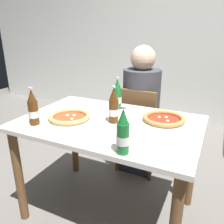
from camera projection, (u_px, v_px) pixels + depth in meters
The scene contains 12 objects.
ground_plane at pixel (109, 210), 1.80m from camera, with size 8.00×8.00×0.00m, color slate.
back_wall_tiled at pixel (178, 32), 3.22m from camera, with size 7.00×0.10×2.60m, color white.
dining_table_main at pixel (109, 137), 1.59m from camera, with size 1.20×0.80×0.75m.
chair_behind_table at pixel (138, 126), 2.15m from camera, with size 0.42×0.42×0.85m.
diner_seated at pixel (141, 114), 2.16m from camera, with size 0.34×0.34×1.21m.
pizza_margherita_near at pixel (70, 117), 1.55m from camera, with size 0.31×0.31×0.04m.
pizza_marinara_far at pixel (164, 119), 1.52m from camera, with size 0.30×0.30×0.04m.
beer_bottle_left at pixel (33, 109), 1.46m from camera, with size 0.07×0.07×0.25m.
beer_bottle_center at pixel (123, 134), 1.12m from camera, with size 0.07×0.07×0.25m.
beer_bottle_right at pixel (113, 107), 1.49m from camera, with size 0.07×0.07×0.25m.
beer_bottle_extra at pixel (117, 96), 1.76m from camera, with size 0.07×0.07×0.25m.
napkin_with_cutlery at pixel (88, 105), 1.88m from camera, with size 0.20×0.20×0.01m.
Camera 1 is at (0.64, -1.28, 1.34)m, focal length 36.81 mm.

